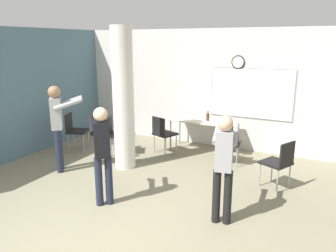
# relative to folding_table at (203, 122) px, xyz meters

# --- Properties ---
(wall_left_accent) EXTENTS (0.12, 7.00, 2.80)m
(wall_left_accent) POSITION_rel_folding_table_xyz_m (-3.48, -2.01, 0.72)
(wall_left_accent) COLOR slate
(wall_left_accent) RESTS_ON ground_plane
(wall_back) EXTENTS (8.00, 0.15, 2.80)m
(wall_back) POSITION_rel_folding_table_xyz_m (0.04, 0.55, 0.72)
(wall_back) COLOR silver
(wall_back) RESTS_ON ground_plane
(support_pillar) EXTENTS (0.42, 0.42, 2.80)m
(support_pillar) POSITION_rel_folding_table_xyz_m (-1.06, -1.68, 0.72)
(support_pillar) COLOR silver
(support_pillar) RESTS_ON ground_plane
(folding_table) EXTENTS (1.56, 0.64, 0.74)m
(folding_table) POSITION_rel_folding_table_xyz_m (0.00, 0.00, 0.00)
(folding_table) COLOR beige
(folding_table) RESTS_ON ground_plane
(bottle_on_table) EXTENTS (0.07, 0.07, 0.23)m
(bottle_on_table) POSITION_rel_folding_table_xyz_m (0.10, 0.00, 0.14)
(bottle_on_table) COLOR #4C3319
(bottle_on_table) RESTS_ON folding_table
(chair_table_right) EXTENTS (0.50, 0.50, 0.87)m
(chair_table_right) POSITION_rel_folding_table_xyz_m (0.81, -0.63, -0.17)
(chair_table_right) COLOR black
(chair_table_right) RESTS_ON ground_plane
(chair_by_left_wall) EXTENTS (0.57, 0.57, 0.87)m
(chair_by_left_wall) POSITION_rel_folding_table_xyz_m (-2.74, -1.28, -0.17)
(chair_by_left_wall) COLOR black
(chair_by_left_wall) RESTS_ON ground_plane
(chair_mid_room) EXTENTS (0.59, 0.59, 0.87)m
(chair_mid_room) POSITION_rel_folding_table_xyz_m (1.91, -1.36, -0.17)
(chair_mid_room) COLOR black
(chair_mid_room) RESTS_ON ground_plane
(chair_table_left) EXTENTS (0.56, 0.56, 0.87)m
(chair_table_left) POSITION_rel_folding_table_xyz_m (-0.75, -0.61, -0.17)
(chair_table_left) COLOR black
(chair_table_left) RESTS_ON ground_plane
(chair_near_pillar) EXTENTS (0.59, 0.59, 0.87)m
(chair_near_pillar) POSITION_rel_folding_table_xyz_m (-1.68, -1.09, -0.17)
(chair_near_pillar) COLOR black
(chair_near_pillar) RESTS_ON ground_plane
(person_watching_back) EXTENTS (0.66, 0.63, 1.70)m
(person_watching_back) POSITION_rel_folding_table_xyz_m (-2.08, -2.43, 0.32)
(person_watching_back) COLOR #1E2338
(person_watching_back) RESTS_ON ground_plane
(person_playing_side) EXTENTS (0.43, 0.61, 1.56)m
(person_playing_side) POSITION_rel_folding_table_xyz_m (1.36, -2.85, 0.24)
(person_playing_side) COLOR black
(person_playing_side) RESTS_ON ground_plane
(person_playing_front) EXTENTS (0.60, 0.60, 1.56)m
(person_playing_front) POSITION_rel_folding_table_xyz_m (-0.47, -3.17, 0.24)
(person_playing_front) COLOR #1E2338
(person_playing_front) RESTS_ON ground_plane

